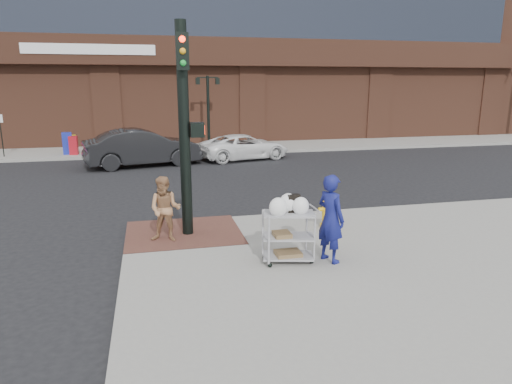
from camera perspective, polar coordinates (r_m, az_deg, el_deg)
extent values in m
plane|color=black|center=(10.79, -5.43, -7.07)|extent=(220.00, 220.00, 0.00)
cube|color=gray|center=(44.38, 5.10, 8.69)|extent=(65.00, 36.00, 0.15)
cube|color=#582D29|center=(11.53, -9.03, -4.99)|extent=(2.80, 2.40, 0.01)
cube|color=slate|center=(63.55, 28.79, 16.66)|extent=(14.00, 20.00, 18.00)
cylinder|color=black|center=(26.28, -5.98, 9.90)|extent=(0.16, 0.16, 4.00)
cube|color=black|center=(26.23, -6.09, 14.04)|extent=(1.20, 0.06, 0.06)
cube|color=black|center=(26.16, -7.30, 13.57)|extent=(0.22, 0.22, 0.35)
cube|color=black|center=(26.30, -4.85, 13.63)|extent=(0.22, 0.22, 0.35)
cylinder|color=black|center=(26.16, -29.23, 6.27)|extent=(0.05, 0.05, 2.20)
cylinder|color=black|center=(10.91, -8.95, 7.39)|extent=(0.26, 0.26, 5.00)
cube|color=black|center=(10.93, -7.38, 7.72)|extent=(0.32, 0.28, 0.34)
cube|color=#FF260C|center=(10.95, -6.53, 7.75)|extent=(0.02, 0.18, 0.22)
cube|color=black|center=(10.59, -9.20, 16.96)|extent=(0.28, 0.18, 0.80)
imported|color=navy|center=(9.48, 9.33, -3.29)|extent=(0.68, 0.79, 1.84)
imported|color=#9E6F4A|center=(10.79, -11.28, -2.12)|extent=(0.89, 0.78, 1.55)
imported|color=black|center=(21.78, -13.98, 5.42)|extent=(5.49, 2.92, 1.72)
imported|color=white|center=(23.07, -1.45, 5.66)|extent=(4.87, 3.05, 1.26)
cube|color=#99999E|center=(9.30, 4.11, -2.71)|extent=(1.13, 0.80, 0.03)
cube|color=#99999E|center=(9.45, 4.06, -5.57)|extent=(1.13, 0.80, 0.03)
cube|color=#99999E|center=(9.60, 4.02, -7.96)|extent=(1.13, 0.80, 0.03)
cube|color=black|center=(9.34, 4.70, -1.50)|extent=(0.25, 0.16, 0.37)
cube|color=brown|center=(9.40, 3.26, -5.31)|extent=(0.34, 0.39, 0.09)
cube|color=brown|center=(9.58, 4.02, -7.64)|extent=(0.53, 0.41, 0.08)
cylinder|color=yellow|center=(11.94, 8.72, -4.14)|extent=(0.30, 0.30, 0.09)
cylinder|color=yellow|center=(11.83, 8.79, -2.36)|extent=(0.21, 0.21, 0.66)
sphere|color=yellow|center=(11.74, 8.85, -0.65)|extent=(0.24, 0.24, 0.24)
cylinder|color=yellow|center=(11.82, 8.80, -2.11)|extent=(0.43, 0.10, 0.10)
cube|color=#A2121D|center=(25.40, -21.85, 5.43)|extent=(0.42, 0.39, 0.96)
cube|color=yellow|center=(25.94, -22.05, 5.56)|extent=(0.45, 0.42, 0.95)
cube|color=#1926A3|center=(25.65, -22.52, 5.63)|extent=(0.54, 0.50, 1.13)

